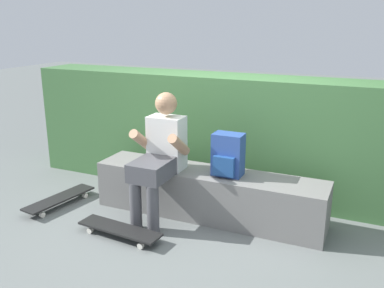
{
  "coord_description": "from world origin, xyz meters",
  "views": [
    {
      "loc": [
        1.42,
        -3.28,
        1.87
      ],
      "look_at": [
        -0.22,
        0.37,
        0.69
      ],
      "focal_mm": 39.66,
      "sensor_mm": 36.0,
      "label": 1
    }
  ],
  "objects_px": {
    "skateboard_near_person": "(120,229)",
    "skateboard_beside_bench": "(59,199)",
    "bench_main": "(208,194)",
    "backpack_on_bench": "(228,155)",
    "person_skater": "(160,153)"
  },
  "relations": [
    {
      "from": "skateboard_near_person",
      "to": "skateboard_beside_bench",
      "type": "relative_size",
      "value": 0.99
    },
    {
      "from": "bench_main",
      "to": "skateboard_beside_bench",
      "type": "height_order",
      "value": "bench_main"
    },
    {
      "from": "bench_main",
      "to": "skateboard_near_person",
      "type": "relative_size",
      "value": 2.78
    },
    {
      "from": "backpack_on_bench",
      "to": "bench_main",
      "type": "bearing_deg",
      "value": 177.23
    },
    {
      "from": "person_skater",
      "to": "backpack_on_bench",
      "type": "distance_m",
      "value": 0.64
    },
    {
      "from": "person_skater",
      "to": "backpack_on_bench",
      "type": "bearing_deg",
      "value": 18.84
    },
    {
      "from": "skateboard_near_person",
      "to": "skateboard_beside_bench",
      "type": "height_order",
      "value": "same"
    },
    {
      "from": "skateboard_beside_bench",
      "to": "backpack_on_bench",
      "type": "relative_size",
      "value": 2.05
    },
    {
      "from": "skateboard_beside_bench",
      "to": "backpack_on_bench",
      "type": "bearing_deg",
      "value": 13.51
    },
    {
      "from": "bench_main",
      "to": "person_skater",
      "type": "bearing_deg",
      "value": -152.21
    },
    {
      "from": "skateboard_near_person",
      "to": "skateboard_beside_bench",
      "type": "distance_m",
      "value": 0.99
    },
    {
      "from": "skateboard_near_person",
      "to": "backpack_on_bench",
      "type": "distance_m",
      "value": 1.19
    },
    {
      "from": "person_skater",
      "to": "backpack_on_bench",
      "type": "height_order",
      "value": "person_skater"
    },
    {
      "from": "bench_main",
      "to": "backpack_on_bench",
      "type": "distance_m",
      "value": 0.47
    },
    {
      "from": "bench_main",
      "to": "skateboard_near_person",
      "type": "xyz_separation_m",
      "value": [
        -0.55,
        -0.72,
        -0.16
      ]
    }
  ]
}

